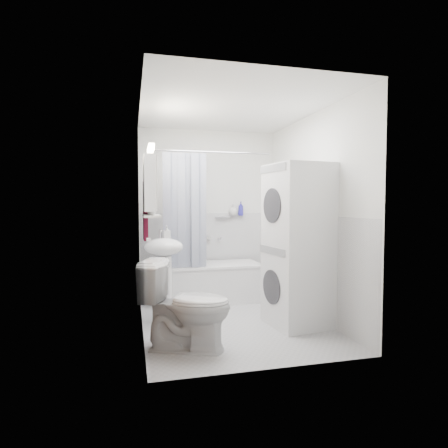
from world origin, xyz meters
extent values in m
plane|color=#B5B5B9|center=(0.00, 0.00, 0.00)|extent=(2.60, 2.60, 0.00)
plane|color=white|center=(0.00, 1.30, 1.20)|extent=(2.00, 0.00, 2.00)
plane|color=white|center=(0.00, -1.30, 1.20)|extent=(2.00, 0.00, 2.00)
plane|color=white|center=(-1.00, 0.00, 1.20)|extent=(0.00, 2.60, 2.60)
plane|color=white|center=(1.00, 0.00, 1.20)|extent=(0.00, 2.60, 2.60)
plane|color=white|center=(0.00, 0.00, 2.40)|extent=(2.60, 2.60, 0.00)
plane|color=silver|center=(0.00, 1.29, 0.60)|extent=(1.98, 0.00, 1.98)
plane|color=silver|center=(-0.99, 0.00, 0.60)|extent=(0.00, 2.58, 2.58)
plane|color=silver|center=(0.99, 0.00, 0.60)|extent=(0.00, 2.58, 2.58)
plane|color=brown|center=(-0.98, -0.88, 1.00)|extent=(0.00, 2.00, 2.00)
cylinder|color=silver|center=(-0.95, -0.55, 1.00)|extent=(0.04, 0.04, 0.04)
cube|color=white|center=(-0.06, 0.92, 0.24)|extent=(1.32, 0.62, 0.48)
cube|color=white|center=(-0.06, 0.92, 0.50)|extent=(1.34, 0.64, 0.03)
cube|color=silver|center=(-0.06, 0.92, 0.38)|extent=(1.14, 0.44, 0.20)
cylinder|color=silver|center=(0.14, 1.25, 0.83)|extent=(0.04, 0.12, 0.04)
cylinder|color=silver|center=(-0.06, 0.66, 2.00)|extent=(1.52, 0.02, 0.02)
cube|color=#142149|center=(-0.67, 0.66, 1.25)|extent=(0.10, 0.02, 1.45)
cube|color=#142149|center=(-0.58, 0.66, 1.25)|extent=(0.10, 0.02, 1.45)
cube|color=#142149|center=(-0.49, 0.66, 1.25)|extent=(0.10, 0.02, 1.45)
cube|color=#142149|center=(-0.40, 0.66, 1.25)|extent=(0.10, 0.02, 1.45)
cube|color=#142149|center=(-0.31, 0.66, 1.25)|extent=(0.10, 0.02, 1.45)
cube|color=#142149|center=(-0.22, 0.66, 1.25)|extent=(0.10, 0.02, 1.45)
ellipsoid|color=white|center=(-0.76, 0.13, 0.85)|extent=(0.44, 0.37, 0.20)
cylinder|color=white|center=(-0.74, 0.13, 0.38)|extent=(0.14, 0.14, 0.75)
cylinder|color=silver|center=(-0.78, 0.27, 0.97)|extent=(0.03, 0.03, 0.14)
cylinder|color=silver|center=(-0.78, 0.23, 1.03)|extent=(0.02, 0.10, 0.02)
cube|color=white|center=(-0.91, 0.10, 1.55)|extent=(0.12, 0.50, 0.60)
cube|color=white|center=(-0.84, 0.10, 1.55)|extent=(0.01, 0.47, 0.57)
cube|color=#FFEABF|center=(-0.89, 0.10, 1.93)|extent=(0.06, 0.45, 0.06)
cube|color=silver|center=(-0.89, 0.10, 1.20)|extent=(0.18, 0.54, 0.02)
cube|color=silver|center=(0.19, 1.24, 1.15)|extent=(0.22, 0.06, 0.02)
cube|color=maroon|center=(-0.94, 0.49, 1.25)|extent=(0.05, 0.30, 0.71)
cube|color=maroon|center=(-0.91, 0.49, 1.58)|extent=(0.03, 0.26, 0.08)
cylinder|color=silver|center=(-0.95, 0.49, 1.62)|extent=(0.02, 0.04, 0.02)
cube|color=white|center=(0.68, -0.30, 0.44)|extent=(0.70, 0.70, 0.88)
cylinder|color=#2D2D33|center=(0.36, -0.30, 0.43)|extent=(0.07, 0.37, 0.37)
cube|color=gray|center=(0.36, -0.30, 0.83)|extent=(0.08, 0.56, 0.08)
cube|color=white|center=(0.68, -0.30, 1.32)|extent=(0.70, 0.70, 0.88)
cylinder|color=#2D2D33|center=(0.36, -0.30, 1.31)|extent=(0.07, 0.37, 0.37)
cube|color=gray|center=(0.36, -0.30, 1.71)|extent=(0.08, 0.56, 0.08)
imported|color=white|center=(-0.62, -0.72, 0.40)|extent=(0.93, 0.72, 0.80)
imported|color=gray|center=(-0.71, 0.25, 0.95)|extent=(0.08, 0.17, 0.08)
imported|color=gray|center=(-0.89, -0.05, 1.25)|extent=(0.07, 0.18, 0.07)
imported|color=gray|center=(-0.89, 0.22, 1.26)|extent=(0.10, 0.09, 0.10)
imported|color=gray|center=(0.35, 1.24, 1.23)|extent=(0.13, 0.17, 0.13)
imported|color=#2C28A1|center=(0.47, 1.24, 1.20)|extent=(0.08, 0.21, 0.08)
camera|label=1|loc=(-1.10, -4.07, 1.33)|focal=30.00mm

